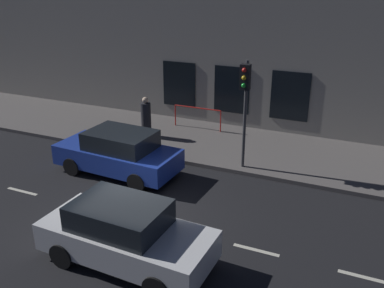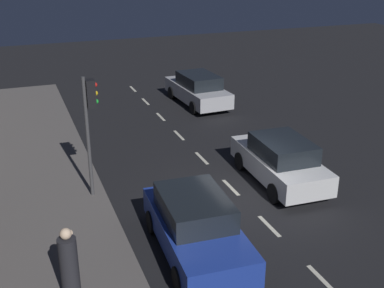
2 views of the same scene
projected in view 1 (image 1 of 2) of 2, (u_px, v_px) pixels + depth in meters
The scene contains 9 objects.
ground_plane at pixel (134, 219), 12.13m from camera, with size 60.00×60.00×0.00m, color black.
sidewalk at pixel (213, 143), 17.41m from camera, with size 4.50×32.00×0.15m.
building_facade at pixel (236, 43), 18.18m from camera, with size 0.65×32.00×7.59m.
lane_centre_line at pixel (165, 227), 11.75m from camera, with size 0.12×27.20×0.01m.
traffic_light at pixel (245, 92), 13.99m from camera, with size 0.46×0.32×3.80m.
parked_car_1 at pixel (125, 234), 10.08m from camera, with size 1.99×4.26×1.58m.
parked_car_3 at pixel (118, 153), 14.66m from camera, with size 2.09×4.42×1.58m.
pedestrian_0 at pixel (146, 119), 17.67m from camera, with size 0.49×0.49×1.71m.
red_railing at pixel (197, 113), 18.57m from camera, with size 0.05×2.22×0.97m.
Camera 1 is at (-8.89, -5.72, 6.54)m, focal length 39.60 mm.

